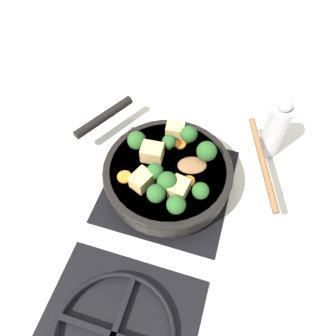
{
  "coord_description": "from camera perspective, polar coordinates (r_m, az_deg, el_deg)",
  "views": [
    {
      "loc": [
        -0.12,
        0.41,
        0.72
      ],
      "look_at": [
        0.0,
        0.0,
        0.08
      ],
      "focal_mm": 35.0,
      "sensor_mm": 36.0,
      "label": 1
    }
  ],
  "objects": [
    {
      "name": "tofu_cube_east_chunk",
      "position": [
        0.73,
        -4.63,
        -2.1
      ],
      "size": [
        0.05,
        0.06,
        0.04
      ],
      "primitive_type": "cube",
      "rotation": [
        0.0,
        0.0,
        4.31
      ],
      "color": "#DBB770",
      "rests_on": "skillet_pan"
    },
    {
      "name": "carrot_slice_orange_thin",
      "position": [
        0.8,
        -3.64,
        3.56
      ],
      "size": [
        0.03,
        0.03,
        0.01
      ],
      "primitive_type": "cylinder",
      "color": "orange",
      "rests_on": "skillet_pan"
    },
    {
      "name": "carrot_slice_near_center",
      "position": [
        0.81,
        2.12,
        4.2
      ],
      "size": [
        0.03,
        0.03,
        0.01
      ],
      "primitive_type": "cylinder",
      "color": "orange",
      "rests_on": "skillet_pan"
    },
    {
      "name": "broccoli_floret_small_inner",
      "position": [
        0.71,
        -0.13,
        -2.43
      ],
      "size": [
        0.05,
        0.05,
        0.05
      ],
      "color": "#709956",
      "rests_on": "skillet_pan"
    },
    {
      "name": "tofu_cube_near_handle",
      "position": [
        0.77,
        -2.77,
        2.72
      ],
      "size": [
        0.05,
        0.04,
        0.04
      ],
      "primitive_type": "cube",
      "rotation": [
        0.0,
        0.0,
        0.07
      ],
      "color": "#DBB770",
      "rests_on": "skillet_pan"
    },
    {
      "name": "broccoli_floret_east_rim",
      "position": [
        0.79,
        3.64,
        5.86
      ],
      "size": [
        0.04,
        0.04,
        0.05
      ],
      "color": "#709956",
      "rests_on": "skillet_pan"
    },
    {
      "name": "carrot_slice_edge_slice",
      "position": [
        0.75,
        3.66,
        -2.29
      ],
      "size": [
        0.03,
        0.03,
        0.01
      ],
      "primitive_type": "cylinder",
      "color": "orange",
      "rests_on": "skillet_pan"
    },
    {
      "name": "broccoli_floret_west_rim",
      "position": [
        0.76,
        6.75,
        2.89
      ],
      "size": [
        0.05,
        0.05,
        0.05
      ],
      "color": "#709956",
      "rests_on": "skillet_pan"
    },
    {
      "name": "broccoli_floret_north_edge",
      "position": [
        0.7,
        -2.4,
        -4.39
      ],
      "size": [
        0.04,
        0.04,
        0.05
      ],
      "color": "#709956",
      "rests_on": "skillet_pan"
    },
    {
      "name": "rear_burner_grate",
      "position": [
        0.72,
        -9.4,
        -26.89
      ],
      "size": [
        0.31,
        0.31,
        0.03
      ],
      "color": "black",
      "rests_on": "ground_plane"
    },
    {
      "name": "ground_plane",
      "position": [
        0.83,
        0.0,
        -3.09
      ],
      "size": [
        2.4,
        2.4,
        0.0
      ],
      "primitive_type": "plane",
      "color": "silver"
    },
    {
      "name": "tofu_cube_center_large",
      "position": [
        0.81,
        1.27,
        6.6
      ],
      "size": [
        0.05,
        0.04,
        0.04
      ],
      "primitive_type": "cube",
      "rotation": [
        0.0,
        0.0,
        3.27
      ],
      "color": "#DBB770",
      "rests_on": "skillet_pan"
    },
    {
      "name": "broccoli_floret_mid_floret",
      "position": [
        0.73,
        -2.29,
        -0.59
      ],
      "size": [
        0.04,
        0.04,
        0.04
      ],
      "color": "#709956",
      "rests_on": "skillet_pan"
    },
    {
      "name": "wooden_spoon",
      "position": [
        0.78,
        11.48,
        0.83
      ],
      "size": [
        0.25,
        0.25,
        0.02
      ],
      "color": "brown",
      "rests_on": "skillet_pan"
    },
    {
      "name": "pepper_mill",
      "position": [
        0.87,
        18.1,
        6.4
      ],
      "size": [
        0.06,
        0.06,
        0.19
      ],
      "color": "#B2B2B7",
      "rests_on": "ground_plane"
    },
    {
      "name": "skillet_pan",
      "position": [
        0.79,
        -0.14,
        -0.85
      ],
      "size": [
        0.42,
        0.36,
        0.05
      ],
      "color": "black",
      "rests_on": "front_burner_grate"
    },
    {
      "name": "broccoli_floret_near_spoon",
      "position": [
        0.69,
        1.42,
        -6.4
      ],
      "size": [
        0.04,
        0.04,
        0.05
      ],
      "color": "#709956",
      "rests_on": "skillet_pan"
    },
    {
      "name": "front_burner_grate",
      "position": [
        0.82,
        0.0,
        -2.66
      ],
      "size": [
        0.31,
        0.31,
        0.03
      ],
      "color": "black",
      "rests_on": "ground_plane"
    },
    {
      "name": "carrot_slice_under_broccoli",
      "position": [
        0.76,
        -7.6,
        -1.54
      ],
      "size": [
        0.03,
        0.03,
        0.01
      ],
      "primitive_type": "cylinder",
      "color": "orange",
      "rests_on": "skillet_pan"
    },
    {
      "name": "broccoli_floret_tall_stem",
      "position": [
        0.78,
        0.18,
        4.57
      ],
      "size": [
        0.03,
        0.03,
        0.04
      ],
      "color": "#709956",
      "rests_on": "skillet_pan"
    },
    {
      "name": "tofu_cube_west_chunk",
      "position": [
        0.72,
        1.97,
        -3.59
      ],
      "size": [
        0.04,
        0.05,
        0.04
      ],
      "primitive_type": "cube",
      "rotation": [
        0.0,
        0.0,
        1.4
      ],
      "color": "#DBB770",
      "rests_on": "skillet_pan"
    },
    {
      "name": "broccoli_floret_center_top",
      "position": [
        0.71,
        5.69,
        -3.99
      ],
      "size": [
        0.04,
        0.04,
        0.04
      ],
      "color": "#709956",
      "rests_on": "skillet_pan"
    },
    {
      "name": "broccoli_floret_south_cluster",
      "position": [
        0.78,
        -5.48,
        4.8
      ],
      "size": [
        0.04,
        0.04,
        0.05
      ],
      "color": "#709956",
      "rests_on": "skillet_pan"
    }
  ]
}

